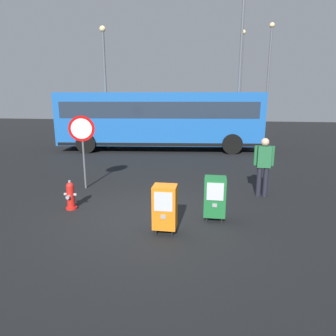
{
  "coord_description": "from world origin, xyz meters",
  "views": [
    {
      "loc": [
        1.46,
        -6.38,
        2.74
      ],
      "look_at": [
        0.3,
        1.2,
        0.9
      ],
      "focal_mm": 31.34,
      "sensor_mm": 36.0,
      "label": 1
    }
  ],
  "objects_px": {
    "newspaper_box_secondary": "(165,207)",
    "street_light_far_right": "(268,74)",
    "street_light_near_right": "(241,59)",
    "pedestrian": "(263,164)",
    "fire_hydrant": "(71,196)",
    "street_light_far_left": "(105,79)",
    "newspaper_box_primary": "(215,196)",
    "stop_sign": "(82,137)",
    "bus_near": "(160,118)",
    "street_light_near_left": "(241,77)"
  },
  "relations": [
    {
      "from": "stop_sign",
      "to": "street_light_near_right",
      "type": "height_order",
      "value": "street_light_near_right"
    },
    {
      "from": "pedestrian",
      "to": "street_light_near_left",
      "type": "bearing_deg",
      "value": 88.62
    },
    {
      "from": "newspaper_box_primary",
      "to": "street_light_near_left",
      "type": "height_order",
      "value": "street_light_near_left"
    },
    {
      "from": "fire_hydrant",
      "to": "stop_sign",
      "type": "bearing_deg",
      "value": 102.52
    },
    {
      "from": "street_light_far_left",
      "to": "bus_near",
      "type": "bearing_deg",
      "value": -1.16
    },
    {
      "from": "bus_near",
      "to": "street_light_far_left",
      "type": "distance_m",
      "value": 3.6
    },
    {
      "from": "fire_hydrant",
      "to": "stop_sign",
      "type": "xyz_separation_m",
      "value": [
        -0.38,
        1.7,
        1.25
      ]
    },
    {
      "from": "bus_near",
      "to": "street_light_near_left",
      "type": "xyz_separation_m",
      "value": [
        4.56,
        5.58,
        2.38
      ]
    },
    {
      "from": "bus_near",
      "to": "street_light_near_right",
      "type": "bearing_deg",
      "value": 5.87
    },
    {
      "from": "pedestrian",
      "to": "street_light_far_left",
      "type": "xyz_separation_m",
      "value": [
        -7.23,
        7.36,
        2.78
      ]
    },
    {
      "from": "newspaper_box_secondary",
      "to": "street_light_near_left",
      "type": "xyz_separation_m",
      "value": [
        2.66,
        15.59,
        3.52
      ]
    },
    {
      "from": "newspaper_box_primary",
      "to": "street_light_near_left",
      "type": "xyz_separation_m",
      "value": [
        1.64,
        14.79,
        3.52
      ]
    },
    {
      "from": "stop_sign",
      "to": "street_light_near_right",
      "type": "bearing_deg",
      "value": 57.99
    },
    {
      "from": "street_light_far_right",
      "to": "pedestrian",
      "type": "bearing_deg",
      "value": -99.23
    },
    {
      "from": "newspaper_box_secondary",
      "to": "street_light_near_right",
      "type": "distance_m",
      "value": 11.87
    },
    {
      "from": "newspaper_box_primary",
      "to": "street_light_near_right",
      "type": "relative_size",
      "value": 0.12
    },
    {
      "from": "newspaper_box_primary",
      "to": "stop_sign",
      "type": "relative_size",
      "value": 0.46
    },
    {
      "from": "newspaper_box_secondary",
      "to": "pedestrian",
      "type": "bearing_deg",
      "value": 49.06
    },
    {
      "from": "stop_sign",
      "to": "street_light_far_left",
      "type": "relative_size",
      "value": 0.35
    },
    {
      "from": "newspaper_box_secondary",
      "to": "bus_near",
      "type": "xyz_separation_m",
      "value": [
        -1.9,
        10.01,
        1.14
      ]
    },
    {
      "from": "fire_hydrant",
      "to": "pedestrian",
      "type": "height_order",
      "value": "pedestrian"
    },
    {
      "from": "newspaper_box_secondary",
      "to": "bus_near",
      "type": "bearing_deg",
      "value": 100.74
    },
    {
      "from": "stop_sign",
      "to": "street_light_near_left",
      "type": "bearing_deg",
      "value": 66.59
    },
    {
      "from": "fire_hydrant",
      "to": "street_light_far_left",
      "type": "height_order",
      "value": "street_light_far_left"
    },
    {
      "from": "newspaper_box_secondary",
      "to": "street_light_far_right",
      "type": "relative_size",
      "value": 0.14
    },
    {
      "from": "newspaper_box_primary",
      "to": "street_light_near_right",
      "type": "xyz_separation_m",
      "value": [
        1.2,
        10.1,
        4.13
      ]
    },
    {
      "from": "street_light_near_right",
      "to": "street_light_far_left",
      "type": "xyz_separation_m",
      "value": [
        -7.1,
        -0.83,
        -0.98
      ]
    },
    {
      "from": "bus_near",
      "to": "street_light_near_left",
      "type": "distance_m",
      "value": 7.59
    },
    {
      "from": "newspaper_box_primary",
      "to": "street_light_far_right",
      "type": "relative_size",
      "value": 0.14
    },
    {
      "from": "fire_hydrant",
      "to": "bus_near",
      "type": "relative_size",
      "value": 0.07
    },
    {
      "from": "newspaper_box_primary",
      "to": "pedestrian",
      "type": "bearing_deg",
      "value": 55.03
    },
    {
      "from": "street_light_near_right",
      "to": "street_light_far_left",
      "type": "height_order",
      "value": "street_light_near_right"
    },
    {
      "from": "stop_sign",
      "to": "street_light_near_right",
      "type": "distance_m",
      "value": 10.2
    },
    {
      "from": "street_light_near_left",
      "to": "fire_hydrant",
      "type": "bearing_deg",
      "value": -109.64
    },
    {
      "from": "stop_sign",
      "to": "street_light_far_right",
      "type": "bearing_deg",
      "value": 59.62
    },
    {
      "from": "pedestrian",
      "to": "street_light_near_right",
      "type": "distance_m",
      "value": 9.02
    },
    {
      "from": "street_light_far_right",
      "to": "newspaper_box_secondary",
      "type": "bearing_deg",
      "value": -106.1
    },
    {
      "from": "newspaper_box_secondary",
      "to": "fire_hydrant",
      "type": "bearing_deg",
      "value": 159.33
    },
    {
      "from": "fire_hydrant",
      "to": "newspaper_box_primary",
      "type": "relative_size",
      "value": 0.73
    },
    {
      "from": "pedestrian",
      "to": "street_light_near_right",
      "type": "relative_size",
      "value": 0.2
    },
    {
      "from": "bus_near",
      "to": "street_light_near_left",
      "type": "bearing_deg",
      "value": 44.36
    },
    {
      "from": "newspaper_box_primary",
      "to": "bus_near",
      "type": "height_order",
      "value": "bus_near"
    },
    {
      "from": "street_light_near_right",
      "to": "street_light_far_right",
      "type": "distance_m",
      "value": 4.76
    },
    {
      "from": "newspaper_box_primary",
      "to": "street_light_near_left",
      "type": "bearing_deg",
      "value": 83.66
    },
    {
      "from": "fire_hydrant",
      "to": "street_light_near_left",
      "type": "relative_size",
      "value": 0.11
    },
    {
      "from": "street_light_near_right",
      "to": "pedestrian",
      "type": "bearing_deg",
      "value": -89.04
    },
    {
      "from": "fire_hydrant",
      "to": "street_light_near_left",
      "type": "bearing_deg",
      "value": 70.36
    },
    {
      "from": "newspaper_box_secondary",
      "to": "newspaper_box_primary",
      "type": "bearing_deg",
      "value": 38.25
    },
    {
      "from": "newspaper_box_secondary",
      "to": "street_light_near_left",
      "type": "height_order",
      "value": "street_light_near_left"
    },
    {
      "from": "newspaper_box_primary",
      "to": "pedestrian",
      "type": "height_order",
      "value": "pedestrian"
    }
  ]
}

